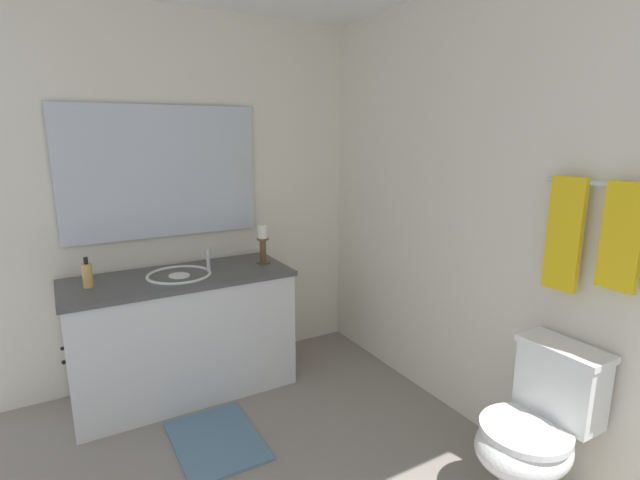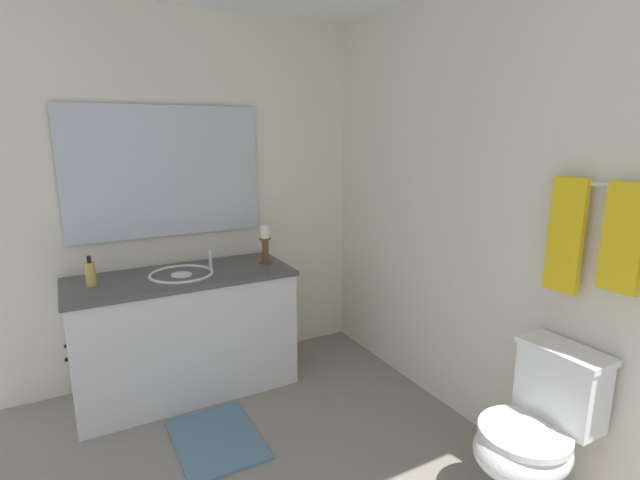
{
  "view_description": "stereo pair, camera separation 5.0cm",
  "coord_description": "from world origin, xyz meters",
  "px_view_note": "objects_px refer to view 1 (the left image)",
  "views": [
    {
      "loc": [
        1.87,
        -0.8,
        1.67
      ],
      "look_at": [
        -0.21,
        0.4,
        1.12
      ],
      "focal_mm": 26.54,
      "sensor_mm": 36.0,
      "label": 1
    },
    {
      "loc": [
        1.9,
        -0.75,
        1.67
      ],
      "look_at": [
        -0.21,
        0.4,
        1.12
      ],
      "focal_mm": 26.54,
      "sensor_mm": 36.0,
      "label": 2
    }
  ],
  "objects_px": {
    "sink_basin": "(180,281)",
    "mirror": "(162,172)",
    "towel_bar": "(632,187)",
    "soap_bottle": "(87,275)",
    "bath_mat": "(216,441)",
    "vanity_cabinet": "(183,334)",
    "towel_center": "(622,237)",
    "toilet": "(534,432)",
    "towel_near_vanity": "(565,235)",
    "candle_holder_tall": "(263,244)"
  },
  "relations": [
    {
      "from": "vanity_cabinet",
      "to": "towel_near_vanity",
      "type": "relative_size",
      "value": 2.71
    },
    {
      "from": "sink_basin",
      "to": "towel_center",
      "type": "relative_size",
      "value": 0.91
    },
    {
      "from": "sink_basin",
      "to": "towel_bar",
      "type": "distance_m",
      "value": 2.44
    },
    {
      "from": "toilet",
      "to": "mirror",
      "type": "bearing_deg",
      "value": -151.53
    },
    {
      "from": "candle_holder_tall",
      "to": "soap_bottle",
      "type": "xyz_separation_m",
      "value": [
        -0.02,
        -1.09,
        -0.06
      ]
    },
    {
      "from": "vanity_cabinet",
      "to": "mirror",
      "type": "distance_m",
      "value": 1.06
    },
    {
      "from": "mirror",
      "to": "vanity_cabinet",
      "type": "bearing_deg",
      "value": -0.01
    },
    {
      "from": "candle_holder_tall",
      "to": "towel_near_vanity",
      "type": "relative_size",
      "value": 0.51
    },
    {
      "from": "sink_basin",
      "to": "towel_bar",
      "type": "height_order",
      "value": "towel_bar"
    },
    {
      "from": "candle_holder_tall",
      "to": "towel_bar",
      "type": "height_order",
      "value": "towel_bar"
    },
    {
      "from": "sink_basin",
      "to": "bath_mat",
      "type": "bearing_deg",
      "value": -0.09
    },
    {
      "from": "vanity_cabinet",
      "to": "sink_basin",
      "type": "xyz_separation_m",
      "value": [
        -0.0,
        0.0,
        0.36
      ]
    },
    {
      "from": "mirror",
      "to": "bath_mat",
      "type": "bearing_deg",
      "value": 0.0
    },
    {
      "from": "sink_basin",
      "to": "towel_center",
      "type": "distance_m",
      "value": 2.37
    },
    {
      "from": "towel_bar",
      "to": "bath_mat",
      "type": "bearing_deg",
      "value": -134.02
    },
    {
      "from": "sink_basin",
      "to": "mirror",
      "type": "xyz_separation_m",
      "value": [
        -0.28,
        -0.0,
        0.66
      ]
    },
    {
      "from": "soap_bottle",
      "to": "sink_basin",
      "type": "bearing_deg",
      "value": 87.17
    },
    {
      "from": "towel_center",
      "to": "towel_near_vanity",
      "type": "bearing_deg",
      "value": 180.0
    },
    {
      "from": "sink_basin",
      "to": "mirror",
      "type": "bearing_deg",
      "value": -179.8
    },
    {
      "from": "mirror",
      "to": "towel_center",
      "type": "relative_size",
      "value": 2.84
    },
    {
      "from": "bath_mat",
      "to": "toilet",
      "type": "bearing_deg",
      "value": 44.18
    },
    {
      "from": "candle_holder_tall",
      "to": "towel_center",
      "type": "xyz_separation_m",
      "value": [
        1.91,
        0.74,
        0.33
      ]
    },
    {
      "from": "towel_near_vanity",
      "to": "mirror",
      "type": "bearing_deg",
      "value": -146.04
    },
    {
      "from": "sink_basin",
      "to": "bath_mat",
      "type": "height_order",
      "value": "sink_basin"
    },
    {
      "from": "towel_near_vanity",
      "to": "towel_center",
      "type": "height_order",
      "value": "same"
    },
    {
      "from": "mirror",
      "to": "bath_mat",
      "type": "height_order",
      "value": "mirror"
    },
    {
      "from": "vanity_cabinet",
      "to": "towel_bar",
      "type": "xyz_separation_m",
      "value": [
        1.91,
        1.33,
        1.07
      ]
    },
    {
      "from": "sink_basin",
      "to": "towel_bar",
      "type": "bearing_deg",
      "value": 34.85
    },
    {
      "from": "sink_basin",
      "to": "bath_mat",
      "type": "xyz_separation_m",
      "value": [
        0.62,
        -0.0,
        -0.75
      ]
    },
    {
      "from": "sink_basin",
      "to": "towel_near_vanity",
      "type": "height_order",
      "value": "towel_near_vanity"
    },
    {
      "from": "sink_basin",
      "to": "candle_holder_tall",
      "type": "xyz_separation_m",
      "value": [
        -0.0,
        0.57,
        0.18
      ]
    },
    {
      "from": "towel_near_vanity",
      "to": "bath_mat",
      "type": "distance_m",
      "value": 2.08
    },
    {
      "from": "mirror",
      "to": "towel_bar",
      "type": "height_order",
      "value": "mirror"
    },
    {
      "from": "candle_holder_tall",
      "to": "toilet",
      "type": "bearing_deg",
      "value": 16.9
    },
    {
      "from": "soap_bottle",
      "to": "bath_mat",
      "type": "height_order",
      "value": "soap_bottle"
    },
    {
      "from": "sink_basin",
      "to": "toilet",
      "type": "height_order",
      "value": "sink_basin"
    },
    {
      "from": "toilet",
      "to": "towel_center",
      "type": "bearing_deg",
      "value": 54.63
    },
    {
      "from": "towel_near_vanity",
      "to": "candle_holder_tall",
      "type": "bearing_deg",
      "value": -156.1
    },
    {
      "from": "candle_holder_tall",
      "to": "towel_bar",
      "type": "distance_m",
      "value": 2.13
    },
    {
      "from": "candle_holder_tall",
      "to": "towel_center",
      "type": "relative_size",
      "value": 0.59
    },
    {
      "from": "vanity_cabinet",
      "to": "candle_holder_tall",
      "type": "bearing_deg",
      "value": 90.17
    },
    {
      "from": "towel_bar",
      "to": "towel_near_vanity",
      "type": "distance_m",
      "value": 0.34
    },
    {
      "from": "towel_near_vanity",
      "to": "bath_mat",
      "type": "bearing_deg",
      "value": -128.53
    },
    {
      "from": "bath_mat",
      "to": "sink_basin",
      "type": "bearing_deg",
      "value": 179.91
    },
    {
      "from": "mirror",
      "to": "soap_bottle",
      "type": "height_order",
      "value": "mirror"
    },
    {
      "from": "vanity_cabinet",
      "to": "towel_bar",
      "type": "distance_m",
      "value": 2.56
    },
    {
      "from": "towel_bar",
      "to": "towel_center",
      "type": "relative_size",
      "value": 1.64
    },
    {
      "from": "vanity_cabinet",
      "to": "mirror",
      "type": "bearing_deg",
      "value": 179.99
    },
    {
      "from": "sink_basin",
      "to": "mirror",
      "type": "relative_size",
      "value": 0.32
    },
    {
      "from": "toilet",
      "to": "towel_near_vanity",
      "type": "relative_size",
      "value": 1.47
    }
  ]
}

